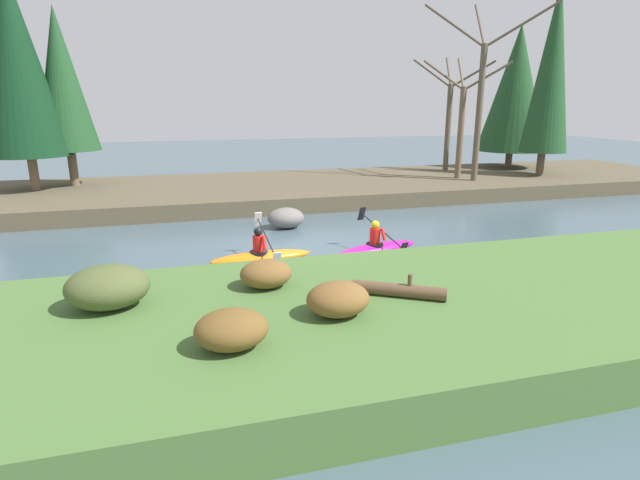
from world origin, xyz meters
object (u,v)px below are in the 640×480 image
at_px(kayaker_middle, 262,256).
at_px(driftwood_log, 398,290).
at_px(boulder_midstream, 286,218).
at_px(kayaker_lead, 379,248).

xyz_separation_m(kayaker_middle, driftwood_log, (1.71, -4.91, 0.68)).
bearing_deg(boulder_midstream, kayaker_lead, -62.73).
bearing_deg(kayaker_lead, driftwood_log, -124.53).
height_order(kayaker_lead, driftwood_log, driftwood_log).
bearing_deg(kayaker_lead, kayaker_middle, 162.93).
distance_m(boulder_midstream, driftwood_log, 8.59).
distance_m(kayaker_lead, driftwood_log, 5.16).
height_order(kayaker_lead, kayaker_middle, same).
height_order(kayaker_middle, driftwood_log, driftwood_log).
relative_size(boulder_midstream, driftwood_log, 0.79).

